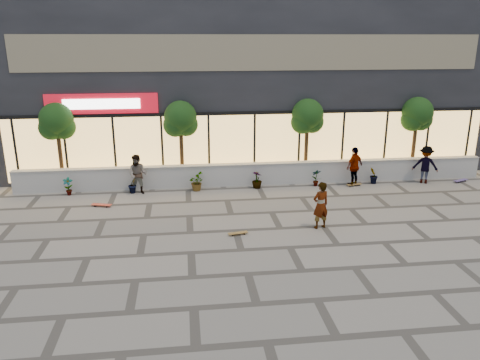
{
  "coord_description": "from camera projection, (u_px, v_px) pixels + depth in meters",
  "views": [
    {
      "loc": [
        -3.36,
        -13.86,
        6.67
      ],
      "look_at": [
        -1.24,
        3.58,
        1.3
      ],
      "focal_mm": 35.0,
      "sensor_mm": 36.0,
      "label": 1
    }
  ],
  "objects": [
    {
      "name": "shrub_c",
      "position": [
        196.0,
        182.0,
        21.17
      ],
      "size": [
        0.68,
        0.77,
        0.81
      ],
      "primitive_type": "imported",
      "rotation": [
        0.0,
        0.0,
        1.64
      ],
      "color": "#1D3E13",
      "rests_on": "ground"
    },
    {
      "name": "shrub_d",
      "position": [
        257.0,
        180.0,
        21.49
      ],
      "size": [
        0.64,
        0.64,
        0.81
      ],
      "primitive_type": "imported",
      "rotation": [
        0.0,
        0.0,
        2.46
      ],
      "color": "#1D3E13",
      "rests_on": "ground"
    },
    {
      "name": "ground",
      "position": [
        290.0,
        247.0,
        15.5
      ],
      "size": [
        80.0,
        80.0,
        0.0
      ],
      "primitive_type": "plane",
      "color": "gray",
      "rests_on": "ground"
    },
    {
      "name": "shrub_b",
      "position": [
        133.0,
        184.0,
        20.84
      ],
      "size": [
        0.57,
        0.57,
        0.81
      ],
      "primitive_type": "imported",
      "rotation": [
        0.0,
        0.0,
        0.82
      ],
      "color": "#1D3E13",
      "rests_on": "ground"
    },
    {
      "name": "skater_right_far",
      "position": [
        425.0,
        165.0,
        22.13
      ],
      "size": [
        1.33,
        1.11,
        1.79
      ],
      "primitive_type": "imported",
      "rotation": [
        0.0,
        0.0,
        2.69
      ],
      "color": "maroon",
      "rests_on": "ground"
    },
    {
      "name": "shrub_e",
      "position": [
        316.0,
        178.0,
        21.81
      ],
      "size": [
        0.46,
        0.35,
        0.81
      ],
      "primitive_type": "imported",
      "rotation": [
        0.0,
        0.0,
        3.28
      ],
      "color": "#1D3E13",
      "rests_on": "ground"
    },
    {
      "name": "shrub_f",
      "position": [
        374.0,
        175.0,
        22.14
      ],
      "size": [
        0.55,
        0.57,
        0.81
      ],
      "primitive_type": "imported",
      "rotation": [
        0.0,
        0.0,
        4.1
      ],
      "color": "#1D3E13",
      "rests_on": "ground"
    },
    {
      "name": "retail_building",
      "position": [
        243.0,
        83.0,
        26.11
      ],
      "size": [
        24.0,
        9.17,
        8.5
      ],
      "color": "black",
      "rests_on": "ground"
    },
    {
      "name": "shrub_a",
      "position": [
        68.0,
        186.0,
        20.52
      ],
      "size": [
        0.43,
        0.29,
        0.81
      ],
      "primitive_type": "imported",
      "color": "#1D3E13",
      "rests_on": "ground"
    },
    {
      "name": "skateboard_center",
      "position": [
        238.0,
        233.0,
        16.46
      ],
      "size": [
        0.73,
        0.31,
        0.09
      ],
      "rotation": [
        0.0,
        0.0,
        0.19
      ],
      "color": "brown",
      "rests_on": "ground"
    },
    {
      "name": "tree_east",
      "position": [
        417.0,
        116.0,
        22.86
      ],
      "size": [
        1.6,
        1.5,
        3.92
      ],
      "color": "#3F2716",
      "rests_on": "ground"
    },
    {
      "name": "skateboard_right_near",
      "position": [
        354.0,
        184.0,
        21.88
      ],
      "size": [
        0.76,
        0.34,
        0.09
      ],
      "rotation": [
        0.0,
        0.0,
        0.21
      ],
      "color": "brown",
      "rests_on": "ground"
    },
    {
      "name": "skater_left",
      "position": [
        138.0,
        174.0,
        20.59
      ],
      "size": [
        0.99,
        0.85,
        1.77
      ],
      "primitive_type": "imported",
      "rotation": [
        0.0,
        0.0,
        -0.23
      ],
      "color": "tan",
      "rests_on": "ground"
    },
    {
      "name": "skateboard_left",
      "position": [
        102.0,
        205.0,
        19.21
      ],
      "size": [
        0.85,
        0.44,
        0.1
      ],
      "rotation": [
        0.0,
        0.0,
        -0.28
      ],
      "color": "red",
      "rests_on": "ground"
    },
    {
      "name": "skater_center",
      "position": [
        321.0,
        205.0,
        16.84
      ],
      "size": [
        0.74,
        0.6,
        1.75
      ],
      "primitive_type": "imported",
      "rotation": [
        0.0,
        0.0,
        3.46
      ],
      "color": "white",
      "rests_on": "ground"
    },
    {
      "name": "tree_west",
      "position": [
        57.0,
        123.0,
        20.89
      ],
      "size": [
        1.6,
        1.5,
        3.92
      ],
      "color": "#3F2716",
      "rests_on": "ground"
    },
    {
      "name": "skater_right_near",
      "position": [
        354.0,
        166.0,
        21.72
      ],
      "size": [
        1.15,
        0.97,
        1.85
      ],
      "primitive_type": "imported",
      "rotation": [
        0.0,
        0.0,
        3.73
      ],
      "color": "silver",
      "rests_on": "ground"
    },
    {
      "name": "tree_mideast",
      "position": [
        307.0,
        118.0,
        22.22
      ],
      "size": [
        1.6,
        1.5,
        3.92
      ],
      "color": "#3F2716",
      "rests_on": "ground"
    },
    {
      "name": "planter_wall",
      "position": [
        257.0,
        174.0,
        21.99
      ],
      "size": [
        22.0,
        0.42,
        1.04
      ],
      "color": "beige",
      "rests_on": "ground"
    },
    {
      "name": "skateboard_right_far",
      "position": [
        461.0,
        180.0,
        22.49
      ],
      "size": [
        0.86,
        0.51,
        0.1
      ],
      "rotation": [
        0.0,
        0.0,
        0.38
      ],
      "color": "#5B4681",
      "rests_on": "ground"
    },
    {
      "name": "tree_midwest",
      "position": [
        181.0,
        121.0,
        21.53
      ],
      "size": [
        1.6,
        1.5,
        3.92
      ],
      "color": "#3F2716",
      "rests_on": "ground"
    }
  ]
}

